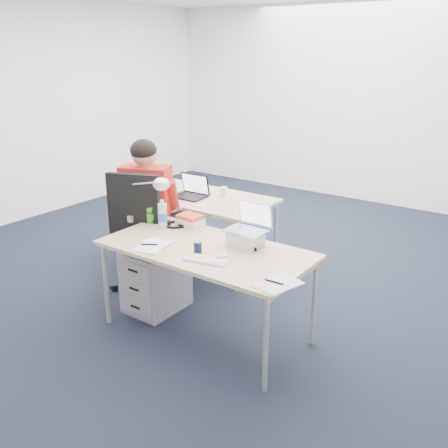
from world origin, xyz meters
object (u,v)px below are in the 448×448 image
Objects in this scene: drawer_pedestal_near at (156,279)px; silver_laptop at (246,226)px; office_chair at (146,255)px; sunglasses at (251,249)px; bear_figurine at (150,215)px; desk_far at (196,200)px; seated_person at (153,211)px; far_cup at (224,192)px; wireless_keyboard at (207,260)px; desk_near at (206,253)px; desk_lamp at (142,198)px; water_bottle at (162,214)px; headphones at (175,224)px; can_koozie at (198,247)px; dark_laptop at (188,186)px; cordless_phone at (153,213)px; drawer_pedestal_far at (162,232)px; book_stack at (190,221)px; computer_mouse at (222,256)px.

drawer_pedestal_near is 1.71× the size of silver_laptop.
sunglasses is (1.26, -0.18, 0.41)m from office_chair.
bear_figurine is at bearing -175.89° from silver_laptop.
desk_far is at bearing 124.56° from bear_figurine.
seated_person is 0.78m from far_cup.
bear_figurine is (-0.88, 0.36, 0.07)m from wireless_keyboard.
desk_near is 0.81m from desk_lamp.
bear_figurine is (-0.16, 0.02, -0.05)m from water_bottle.
headphones is at bearing 155.27° from desk_near.
desk_lamp is at bearing -92.78° from far_cup.
seated_person is 3.02× the size of desk_lamp.
silver_laptop reaches higher than can_koozie.
dark_laptop reaches higher than drawer_pedestal_near.
headphones is 2.42× the size of sunglasses.
water_bottle is (0.04, 0.07, 0.57)m from drawer_pedestal_near.
desk_lamp is at bearing -108.66° from cordless_phone.
headphones is at bearing 152.73° from sunglasses.
wireless_keyboard is at bearing -48.07° from dark_laptop.
desk_near is 4.99× the size of silver_laptop.
drawer_pedestal_near is (0.36, -1.00, -0.41)m from desk_far.
far_cup is at bearing 108.68° from bear_figurine.
book_stack reaches higher than drawer_pedestal_far.
far_cup is (0.25, 0.89, 0.45)m from office_chair.
water_bottle is 2.66× the size of sunglasses.
desk_far is 1.66m from computer_mouse.
office_chair is 0.42m from seated_person.
far_cup is at bearing 134.16° from silver_laptop.
far_cup reaches higher than desk_far.
drawer_pedestal_near is at bearing -25.47° from desk_lamp.
water_bottle is (-0.72, 0.34, 0.11)m from wireless_keyboard.
computer_mouse is 0.68× the size of bear_figurine.
headphones reaches higher than drawer_pedestal_far.
wireless_keyboard is 1.64m from far_cup.
computer_mouse is at bearing -54.99° from far_cup.
headphones is 0.25m from cordless_phone.
silver_laptop is 1.41m from dark_laptop.
book_stack is at bearing -22.18° from office_chair.
bear_figurine is 0.70× the size of book_stack.
wireless_keyboard is 1.00m from cordless_phone.
seated_person is 6.52× the size of book_stack.
far_cup is (0.03, 1.04, -0.03)m from bear_figurine.
book_stack is (0.55, -0.01, 0.45)m from office_chair.
seated_person is 0.73m from drawer_pedestal_near.
cordless_phone is (-0.75, 0.23, 0.12)m from desk_near.
headphones is at bearing -32.47° from office_chair.
dark_laptop reaches higher than desk_far.
computer_mouse is (-0.00, -0.30, -0.14)m from silver_laptop.
far_cup is (-0.86, 1.40, 0.04)m from wireless_keyboard.
book_stack reaches higher than desk_near.
can_koozie is 0.84m from cordless_phone.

